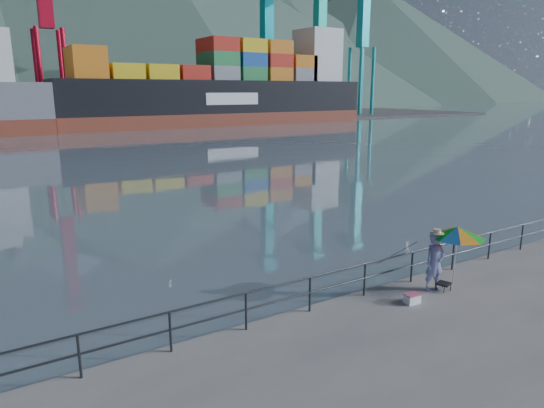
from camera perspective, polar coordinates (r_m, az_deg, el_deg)
The scene contains 12 objects.
harbor_water at distance 138.59m, azimuth -28.93°, elevation 9.18°, with size 500.00×280.00×0.00m, color slate.
far_dock at distance 103.04m, azimuth -21.97°, elevation 9.00°, with size 200.00×40.00×0.40m, color #514F4C.
guardrail at distance 14.09m, azimuth 7.79°, elevation -9.53°, with size 22.00×0.06×1.03m.
mountains at distance 223.04m, azimuth -20.84°, elevation 20.07°, with size 600.00×332.80×80.00m.
port_cranes at distance 100.79m, azimuth -9.35°, elevation 18.82°, with size 116.00×28.00×38.40m.
container_stacks at distance 110.18m, azimuth -9.49°, elevation 11.48°, with size 58.00×5.40×7.80m.
fisherman at distance 15.49m, azimuth 18.59°, elevation -6.52°, with size 0.65×0.43×1.78m, color navy.
beach_umbrella at distance 15.49m, azimuth 20.98°, elevation -3.13°, with size 1.63×1.63×1.99m.
folding_stool at distance 15.82m, azimuth 19.51°, elevation -9.12°, with size 0.47×0.47×0.25m.
cooler_bag at distance 14.68m, azimuth 16.15°, elevation -10.67°, with size 0.43×0.29×0.25m, color white.
fishing_rod at distance 16.24m, azimuth 14.20°, elevation -8.66°, with size 0.02×0.02×2.33m, color black.
container_ship at distance 90.55m, azimuth -5.15°, elevation 13.15°, with size 56.88×9.48×18.10m.
Camera 1 is at (-8.43, -8.21, 5.95)m, focal length 32.00 mm.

